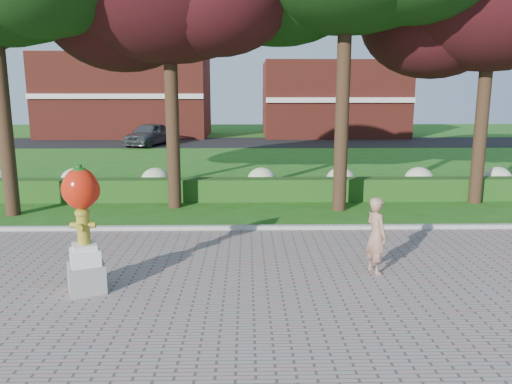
% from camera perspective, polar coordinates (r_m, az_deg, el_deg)
% --- Properties ---
extents(ground, '(100.00, 100.00, 0.00)m').
position_cam_1_polar(ground, '(11.26, -3.30, -8.62)').
color(ground, '#275916').
rests_on(ground, ground).
extents(walkway, '(40.00, 14.00, 0.04)m').
position_cam_1_polar(walkway, '(7.61, -4.50, -18.81)').
color(walkway, gray).
rests_on(walkway, ground).
extents(curb, '(40.00, 0.18, 0.15)m').
position_cam_1_polar(curb, '(14.09, -2.84, -4.16)').
color(curb, '#ADADA5').
rests_on(curb, ground).
extents(lawn_hedge, '(24.00, 0.70, 0.80)m').
position_cam_1_polar(lawn_hedge, '(17.91, -2.47, 0.28)').
color(lawn_hedge, '#1A4914').
rests_on(lawn_hedge, ground).
extents(hydrangea_row, '(20.10, 1.10, 0.99)m').
position_cam_1_polar(hydrangea_row, '(18.86, -0.66, 1.32)').
color(hydrangea_row, beige).
rests_on(hydrangea_row, ground).
extents(street, '(50.00, 8.00, 0.02)m').
position_cam_1_polar(street, '(38.76, -1.73, 5.69)').
color(street, black).
rests_on(street, ground).
extents(building_left, '(14.00, 8.00, 7.00)m').
position_cam_1_polar(building_left, '(45.78, -14.51, 10.59)').
color(building_left, maroon).
rests_on(building_left, ground).
extents(building_right, '(12.00, 8.00, 6.40)m').
position_cam_1_polar(building_right, '(45.21, 8.70, 10.43)').
color(building_right, maroon).
rests_on(building_right, ground).
extents(hydrant_sculpture, '(0.88, 0.88, 2.48)m').
position_cam_1_polar(hydrant_sculpture, '(10.03, -19.16, -3.64)').
color(hydrant_sculpture, gray).
rests_on(hydrant_sculpture, walkway).
extents(woman, '(0.57, 0.70, 1.65)m').
position_cam_1_polar(woman, '(10.88, 13.56, -4.83)').
color(woman, '#A2735C').
rests_on(woman, walkway).
extents(parked_car, '(3.33, 5.18, 1.64)m').
position_cam_1_polar(parked_car, '(37.17, -12.12, 6.49)').
color(parked_car, '#3B3E42').
rests_on(parked_car, street).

